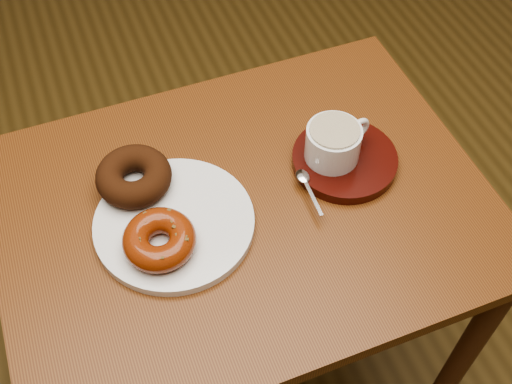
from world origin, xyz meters
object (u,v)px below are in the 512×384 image
object	(u,v)px
cafe_table	(245,243)
donut_plate	(174,223)
saucer	(344,160)
coffee_cup	(334,142)

from	to	relation	value
cafe_table	donut_plate	bearing A→B (deg)	-179.60
cafe_table	saucer	xyz separation A→B (m)	(0.18, 0.02, 0.12)
donut_plate	saucer	bearing A→B (deg)	3.51
saucer	cafe_table	bearing A→B (deg)	-174.57
donut_plate	saucer	xyz separation A→B (m)	(0.29, 0.02, 0.00)
donut_plate	coffee_cup	xyz separation A→B (m)	(0.27, 0.03, 0.04)
donut_plate	saucer	world-z (taller)	saucer
saucer	coffee_cup	world-z (taller)	coffee_cup
cafe_table	donut_plate	distance (m)	0.16
donut_plate	saucer	size ratio (longest dim) A/B	1.42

